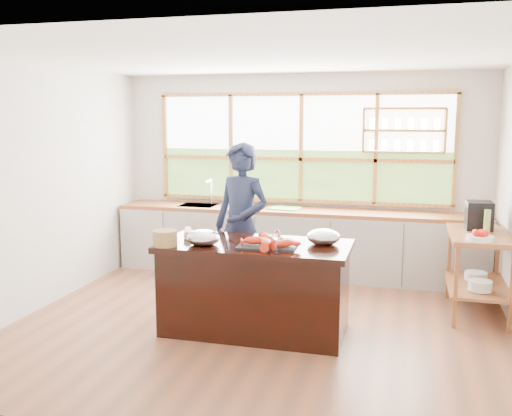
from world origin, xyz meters
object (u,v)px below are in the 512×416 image
(espresso_machine, at_px, (479,215))
(wicker_basket, at_px, (165,238))
(cook, at_px, (241,226))
(island, at_px, (255,287))

(espresso_machine, bearing_deg, wicker_basket, -153.27)
(cook, distance_m, espresso_machine, 2.61)
(espresso_machine, bearing_deg, island, -150.97)
(cook, bearing_deg, wicker_basket, -95.89)
(island, xyz_separation_m, wicker_basket, (-0.81, -0.32, 0.52))
(wicker_basket, bearing_deg, cook, 65.39)
(cook, height_order, espresso_machine, cook)
(island, height_order, cook, cook)
(island, distance_m, espresso_machine, 2.62)
(cook, height_order, wicker_basket, cook)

